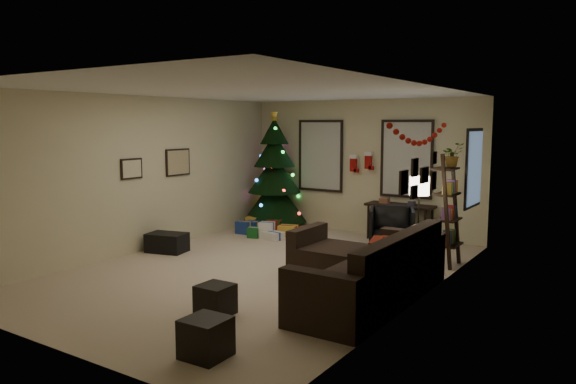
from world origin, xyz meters
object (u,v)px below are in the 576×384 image
at_px(desk_chair, 392,227).
at_px(christmas_tree, 275,178).
at_px(desk, 400,209).
at_px(bookshelf, 450,212).
at_px(sofa, 364,273).

bearing_deg(desk_chair, christmas_tree, 147.88).
bearing_deg(desk, bookshelf, -45.53).
distance_m(desk, desk_chair, 0.70).
relative_size(sofa, bookshelf, 1.62).
xyz_separation_m(desk, bookshelf, (1.36, -1.39, 0.24)).
bearing_deg(christmas_tree, desk_chair, -9.15).
height_order(sofa, desk_chair, sofa).
xyz_separation_m(christmas_tree, desk_chair, (2.88, -0.46, -0.69)).
bearing_deg(christmas_tree, sofa, -41.56).
height_order(desk_chair, bookshelf, bookshelf).
relative_size(christmas_tree, desk, 1.98).
relative_size(christmas_tree, bookshelf, 1.44).
height_order(christmas_tree, desk_chair, christmas_tree).
height_order(sofa, desk, sofa).
relative_size(sofa, desk, 2.22).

